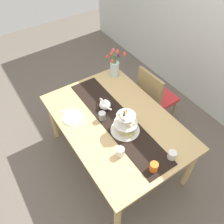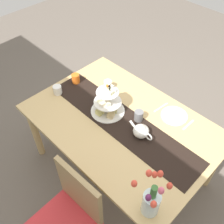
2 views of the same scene
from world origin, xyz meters
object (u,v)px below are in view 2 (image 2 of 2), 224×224
at_px(teapot, 141,131).
at_px(mug_orange, 76,79).
at_px(tulip_vase, 151,200).
at_px(cream_jug, 58,90).
at_px(dining_table, 121,128).
at_px(mug_grey, 139,116).
at_px(chair_left, 70,214).
at_px(mug_white_text, 108,85).
at_px(dinner_plate_left, 174,116).
at_px(knife_left, 161,107).
at_px(tiered_cake_stand, 107,104).
at_px(fork_left, 188,125).

distance_m(teapot, mug_orange, 0.89).
relative_size(tulip_vase, cream_jug, 4.77).
xyz_separation_m(dining_table, mug_grey, (-0.09, -0.12, 0.14)).
bearing_deg(cream_jug, mug_grey, -159.39).
xyz_separation_m(chair_left, mug_white_text, (0.61, -0.98, 0.27)).
distance_m(dining_table, dinner_plate_left, 0.47).
xyz_separation_m(cream_jug, knife_left, (-0.81, -0.54, -0.04)).
bearing_deg(tiered_cake_stand, chair_left, 117.44).
xyz_separation_m(dining_table, teapot, (-0.22, 0.00, 0.15)).
relative_size(knife_left, mug_white_text, 1.79).
bearing_deg(knife_left, tulip_vase, 123.15).
relative_size(mug_grey, mug_orange, 1.00).
xyz_separation_m(dining_table, tiered_cake_stand, (0.17, 0.00, 0.18)).
distance_m(teapot, cream_jug, 0.90).
bearing_deg(cream_jug, mug_orange, -88.96).
height_order(tulip_vase, knife_left, tulip_vase).
bearing_deg(tiered_cake_stand, fork_left, -148.21).
xyz_separation_m(knife_left, mug_orange, (0.81, 0.32, 0.04)).
distance_m(tulip_vase, mug_white_text, 1.22).
relative_size(dining_table, teapot, 6.75).
bearing_deg(knife_left, cream_jug, 33.76).
bearing_deg(mug_grey, tiered_cake_stand, 24.21).
height_order(dinner_plate_left, mug_grey, mug_grey).
height_order(chair_left, mug_white_text, chair_left).
distance_m(dining_table, mug_grey, 0.20).
relative_size(dinner_plate_left, knife_left, 1.35).
distance_m(tulip_vase, mug_orange, 1.41).
height_order(dining_table, mug_white_text, mug_white_text).
relative_size(fork_left, knife_left, 0.88).
distance_m(dining_table, mug_white_text, 0.46).
distance_m(mug_grey, mug_white_text, 0.48).
bearing_deg(knife_left, mug_white_text, 17.18).
height_order(cream_jug, fork_left, cream_jug).
distance_m(teapot, knife_left, 0.38).
relative_size(tiered_cake_stand, dinner_plate_left, 1.32).
height_order(dining_table, dinner_plate_left, dinner_plate_left).
relative_size(teapot, fork_left, 1.59).
relative_size(dining_table, fork_left, 10.73).
height_order(chair_left, teapot, chair_left).
distance_m(tiered_cake_stand, dinner_plate_left, 0.59).
height_order(dining_table, tulip_vase, tulip_vase).
xyz_separation_m(tiered_cake_stand, mug_grey, (-0.26, -0.12, -0.04)).
distance_m(tulip_vase, dinner_plate_left, 0.89).
height_order(cream_jug, mug_white_text, mug_white_text).
bearing_deg(chair_left, knife_left, -85.33).
height_order(cream_jug, knife_left, cream_jug).
bearing_deg(chair_left, teapot, -88.95).
xyz_separation_m(tiered_cake_stand, cream_jug, (0.50, 0.17, -0.05)).
distance_m(cream_jug, mug_grey, 0.81).
bearing_deg(cream_jug, fork_left, -153.83).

